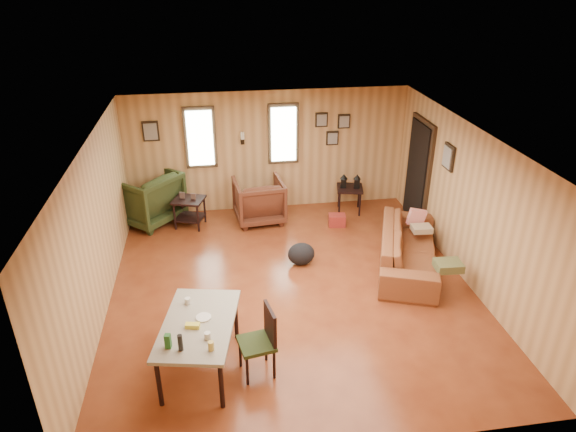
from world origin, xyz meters
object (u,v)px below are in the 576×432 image
(recliner_brown, at_px, (259,198))
(end_table, at_px, (189,207))
(side_table, at_px, (350,186))
(recliner_green, at_px, (147,195))
(sofa, at_px, (409,242))
(dining_table, at_px, (198,328))

(recliner_brown, bearing_deg, end_table, -4.04)
(recliner_brown, height_order, end_table, recliner_brown)
(recliner_brown, height_order, side_table, recliner_brown)
(recliner_brown, xyz_separation_m, recliner_green, (-2.12, 0.29, 0.08))
(sofa, relative_size, recliner_green, 2.07)
(end_table, distance_m, side_table, 3.17)
(recliner_brown, height_order, recliner_green, recliner_green)
(sofa, xyz_separation_m, side_table, (-0.43, 2.17, 0.11))
(recliner_brown, distance_m, dining_table, 4.15)
(sofa, xyz_separation_m, end_table, (-3.59, 2.00, -0.05))
(recliner_brown, relative_size, dining_table, 0.61)
(recliner_brown, distance_m, end_table, 1.33)
(sofa, bearing_deg, side_table, 31.01)
(dining_table, bearing_deg, end_table, 104.14)
(sofa, relative_size, dining_table, 1.49)
(sofa, height_order, side_table, sofa)
(side_table, bearing_deg, sofa, -78.84)
(sofa, bearing_deg, recliner_green, 81.85)
(end_table, relative_size, dining_table, 0.46)
(recliner_green, bearing_deg, sofa, 103.40)
(sofa, distance_m, recliner_green, 4.97)
(sofa, height_order, recliner_green, recliner_green)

